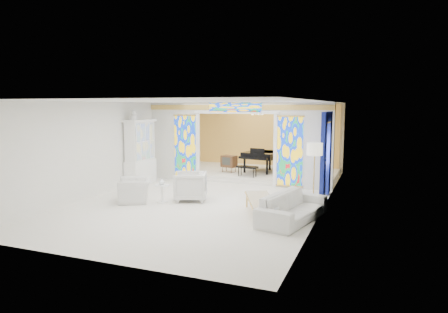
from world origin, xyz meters
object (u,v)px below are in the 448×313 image
at_px(sofa, 293,207).
at_px(armchair_left, 135,190).
at_px(china_cabinet, 140,153).
at_px(tv_console, 229,161).
at_px(armchair_right, 190,186).
at_px(grand_piano, 266,155).
at_px(coffee_table, 261,200).

bearing_deg(sofa, armchair_left, 99.17).
xyz_separation_m(china_cabinet, tv_console, (2.44, 2.75, -0.55)).
xyz_separation_m(armchair_left, sofa, (4.86, -0.33, 0.00)).
xyz_separation_m(armchair_right, tv_console, (-0.36, 4.35, 0.19)).
height_order(china_cabinet, sofa, china_cabinet).
relative_size(grand_piano, tv_console, 3.81).
bearing_deg(china_cabinet, armchair_right, -29.75).
relative_size(sofa, grand_piano, 0.93).
distance_m(armchair_right, tv_console, 4.37).
bearing_deg(china_cabinet, armchair_left, -60.73).
height_order(armchair_left, armchair_right, armchair_right).
relative_size(coffee_table, tv_console, 3.21).
bearing_deg(tv_console, armchair_left, -89.24).
relative_size(sofa, coffee_table, 1.10).
bearing_deg(armchair_left, tv_console, 137.32).
height_order(china_cabinet, tv_console, china_cabinet).
distance_m(armchair_left, coffee_table, 4.01).
bearing_deg(grand_piano, china_cabinet, -128.20).
xyz_separation_m(armchair_left, tv_console, (1.13, 5.08, 0.28)).
bearing_deg(tv_console, grand_piano, 40.77).
distance_m(china_cabinet, sofa, 6.77).
distance_m(coffee_table, tv_console, 6.04).
bearing_deg(sofa, china_cabinet, 79.70).
distance_m(china_cabinet, armchair_left, 2.80).
height_order(armchair_left, coffee_table, armchair_left).
relative_size(armchair_left, tv_console, 1.57).
height_order(armchair_left, grand_piano, grand_piano).
relative_size(armchair_right, coffee_table, 0.44).
height_order(sofa, grand_piano, grand_piano).
relative_size(armchair_left, grand_piano, 0.41).
height_order(armchair_right, tv_console, armchair_right).
height_order(china_cabinet, armchair_left, china_cabinet).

